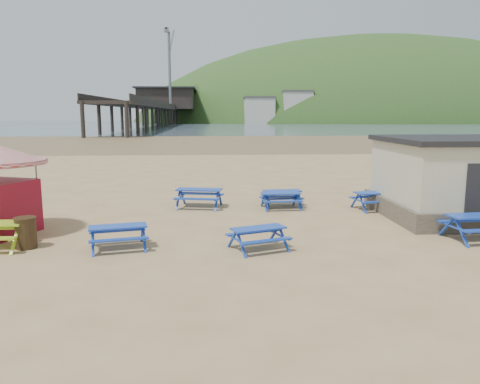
{
  "coord_description": "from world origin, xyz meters",
  "views": [
    {
      "loc": [
        -0.11,
        -16.67,
        4.05
      ],
      "look_at": [
        1.04,
        1.5,
        1.0
      ],
      "focal_mm": 35.0,
      "sensor_mm": 36.0,
      "label": 1
    }
  ],
  "objects": [
    {
      "name": "headland_town",
      "position": [
        90.0,
        229.68,
        -9.91
      ],
      "size": [
        264.0,
        144.0,
        108.0
      ],
      "color": "#2D4C1E",
      "rests_on": "ground"
    },
    {
      "name": "picnic_table_blue_d",
      "position": [
        -2.92,
        -2.73,
        0.36
      ],
      "size": [
        1.97,
        1.72,
        0.72
      ],
      "rotation": [
        0.0,
        0.0,
        0.23
      ],
      "color": "#1A44A1",
      "rests_on": "ground"
    },
    {
      "name": "litter_bin",
      "position": [
        -5.74,
        -2.49,
        0.49
      ],
      "size": [
        0.66,
        0.66,
        0.96
      ],
      "color": "#372214",
      "rests_on": "ground"
    },
    {
      "name": "picnic_table_blue_b",
      "position": [
        3.05,
        3.61,
        0.35
      ],
      "size": [
        1.8,
        1.51,
        0.7
      ],
      "rotation": [
        0.0,
        0.0,
        0.1
      ],
      "color": "#1A44A1",
      "rests_on": "ground"
    },
    {
      "name": "picnic_table_blue_g",
      "position": [
        2.89,
        3.0,
        0.35
      ],
      "size": [
        1.75,
        1.44,
        0.7
      ],
      "rotation": [
        0.0,
        0.0,
        0.06
      ],
      "color": "#1A44A1",
      "rests_on": "ground"
    },
    {
      "name": "wet_sand",
      "position": [
        0.0,
        55.0,
        0.0
      ],
      "size": [
        400.0,
        400.0,
        0.0
      ],
      "primitive_type": "plane",
      "color": "olive",
      "rests_on": "ground"
    },
    {
      "name": "pier",
      "position": [
        -17.99,
        178.23,
        5.46
      ],
      "size": [
        24.0,
        220.0,
        39.29
      ],
      "color": "black",
      "rests_on": "ground"
    },
    {
      "name": "picnic_table_blue_f",
      "position": [
        8.53,
        -2.48,
        0.42
      ],
      "size": [
        2.14,
        1.79,
        0.84
      ],
      "rotation": [
        0.0,
        0.0,
        0.1
      ],
      "color": "#1A44A1",
      "rests_on": "ground"
    },
    {
      "name": "sea",
      "position": [
        0.0,
        170.0,
        0.01
      ],
      "size": [
        400.0,
        400.0,
        0.0
      ],
      "primitive_type": "plane",
      "color": "#42535F",
      "rests_on": "ground"
    },
    {
      "name": "picnic_table_blue_c",
      "position": [
        6.93,
        2.54,
        0.38
      ],
      "size": [
        2.01,
        1.71,
        0.76
      ],
      "rotation": [
        0.0,
        0.0,
        0.14
      ],
      "color": "#1A44A1",
      "rests_on": "ground"
    },
    {
      "name": "ground",
      "position": [
        0.0,
        0.0,
        0.0
      ],
      "size": [
        400.0,
        400.0,
        0.0
      ],
      "primitive_type": "plane",
      "color": "tan",
      "rests_on": "ground"
    },
    {
      "name": "picnic_table_blue_e",
      "position": [
        1.3,
        -3.09,
        0.34
      ],
      "size": [
        1.99,
        1.8,
        0.68
      ],
      "rotation": [
        0.0,
        0.0,
        0.36
      ],
      "color": "#1A44A1",
      "rests_on": "ground"
    },
    {
      "name": "amenity_block",
      "position": [
        10.5,
        1.0,
        1.57
      ],
      "size": [
        7.4,
        5.4,
        3.15
      ],
      "color": "#665B4C",
      "rests_on": "ground"
    },
    {
      "name": "picnic_table_blue_a",
      "position": [
        -0.62,
        3.51,
        0.41
      ],
      "size": [
        2.22,
        1.92,
        0.82
      ],
      "rotation": [
        0.0,
        0.0,
        -0.19
      ],
      "color": "#1A44A1",
      "rests_on": "ground"
    }
  ]
}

